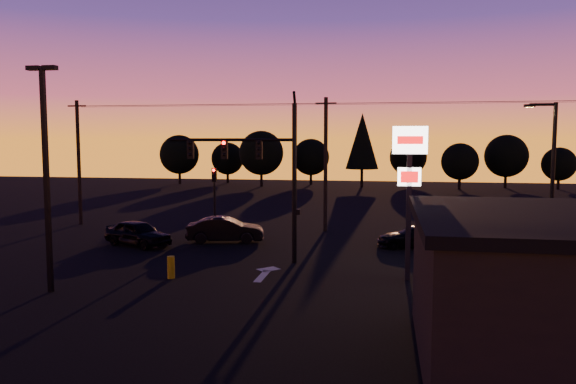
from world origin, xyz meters
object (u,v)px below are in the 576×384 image
parking_lot_light (46,163)px  car_right (416,237)px  car_left (138,233)px  streetlight (551,177)px  bollard (171,267)px  pylon_sign (409,170)px  car_mid (225,230)px  secondary_signal (214,191)px  suv_parked (495,298)px  traffic_signal_mast (263,165)px

parking_lot_light → car_right: parking_lot_light is taller
car_left → streetlight: bearing=-69.5°
parking_lot_light → bollard: bearing=36.3°
parking_lot_light → pylon_sign: size_ratio=1.34×
bollard → car_mid: 8.98m
car_left → car_mid: car_mid is taller
secondary_signal → car_left: (-3.27, -4.56, -2.11)m
pylon_sign → bollard: bearing=-171.7°
car_left → suv_parked: (18.12, -10.14, -0.09)m
streetlight → suv_parked: (-4.06, -8.71, -3.76)m
parking_lot_light → suv_parked: size_ratio=1.93×
pylon_sign → suv_parked: bearing=-58.8°
car_mid → streetlight: bearing=-112.2°
suv_parked → parking_lot_light: bearing=176.9°
car_left → suv_parked: bearing=-95.0°
traffic_signal_mast → car_mid: 7.33m
secondary_signal → car_right: size_ratio=0.99×
car_right → suv_parked: size_ratio=0.93×
traffic_signal_mast → streetlight: (14.01, 1.51, -0.52)m
car_right → suv_parked: 12.51m
secondary_signal → suv_parked: bearing=-44.7°
pylon_sign → car_mid: (-10.54, 7.44, -4.15)m
car_right → traffic_signal_mast: bearing=-64.9°
secondary_signal → streetlight: size_ratio=0.54×
secondary_signal → car_left: bearing=-125.7°
car_right → parking_lot_light: bearing=-59.6°
parking_lot_light → traffic_signal_mast: bearing=43.4°
secondary_signal → car_right: bearing=-10.5°
bollard → suv_parked: 13.69m
parking_lot_light → car_right: size_ratio=2.08×
streetlight → car_left: size_ratio=1.82×
secondary_signal → parking_lot_light: bearing=-99.8°
streetlight → car_mid: bearing=168.9°
car_left → bollard: bearing=-121.2°
parking_lot_light → car_right: 20.02m
car_mid → suv_parked: size_ratio=0.97×
parking_lot_light → car_left: bearing=94.4°
traffic_signal_mast → pylon_sign: 7.52m
bollard → car_left: 8.46m
streetlight → car_left: bearing=176.3°
streetlight → pylon_sign: bearing=-149.9°
car_left → car_right: bearing=-58.0°
parking_lot_light → car_right: bearing=38.5°
parking_lot_light → car_mid: (3.96, 11.93, -4.51)m
parking_lot_light → car_mid: bearing=71.6°
traffic_signal_mast → pylon_sign: size_ratio=1.26×
traffic_signal_mast → parking_lot_light: 10.19m
traffic_signal_mast → bollard: 6.87m
traffic_signal_mast → secondary_signal: size_ratio=1.97×
car_mid → pylon_sign: bearing=-136.3°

